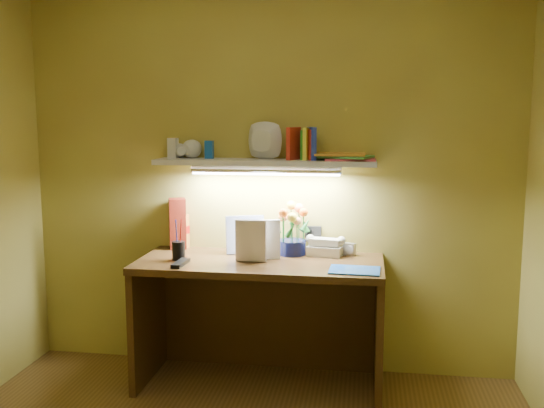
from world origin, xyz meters
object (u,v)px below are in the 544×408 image
at_px(whisky_bottle, 182,227).
at_px(flower_bouquet, 292,229).
at_px(desk, 260,323).
at_px(desk_clock, 349,249).
at_px(telephone, 326,245).

bearing_deg(whisky_bottle, flower_bouquet, -5.72).
xyz_separation_m(desk, flower_bouquet, (0.16, 0.18, 0.53)).
bearing_deg(desk_clock, whisky_bottle, -157.15).
distance_m(desk, desk_clock, 0.68).
distance_m(desk_clock, whisky_bottle, 1.05).
xyz_separation_m(desk_clock, whisky_bottle, (-1.04, 0.04, 0.10)).
bearing_deg(telephone, desk, -143.14).
bearing_deg(desk_clock, desk, -131.84).
distance_m(flower_bouquet, telephone, 0.22).
distance_m(desk, flower_bouquet, 0.58).
height_order(flower_bouquet, whisky_bottle, flower_bouquet).
bearing_deg(flower_bouquet, desk, -131.05).
xyz_separation_m(flower_bouquet, telephone, (0.20, 0.01, -0.09)).
distance_m(telephone, desk_clock, 0.14).
xyz_separation_m(desk, telephone, (0.36, 0.19, 0.43)).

